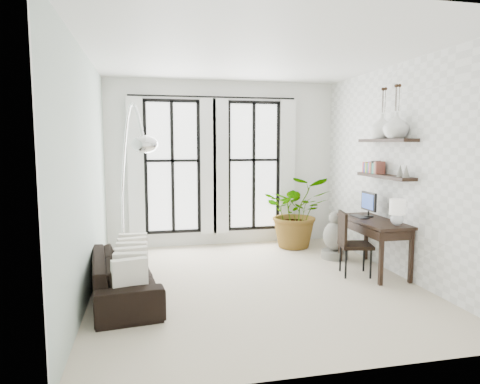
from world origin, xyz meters
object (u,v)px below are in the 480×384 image
object	(u,v)px
desk	(375,224)
buddha	(335,239)
desk_chair	(350,239)
sofa	(124,276)
plant	(297,212)
arc_lamp	(131,143)

from	to	relation	value
desk	buddha	world-z (taller)	desk
desk	desk_chair	xyz separation A→B (m)	(-0.43, -0.03, -0.20)
sofa	plant	world-z (taller)	plant
plant	buddha	size ratio (longest dim) A/B	1.67
desk	desk_chair	bearing A→B (deg)	-175.38
buddha	desk	bearing A→B (deg)	-75.18
sofa	desk_chair	size ratio (longest dim) A/B	2.02
desk	sofa	bearing A→B (deg)	-175.34
plant	arc_lamp	world-z (taller)	arc_lamp
desk	desk_chair	world-z (taller)	desk
sofa	arc_lamp	bearing A→B (deg)	-13.09
desk_chair	arc_lamp	size ratio (longest dim) A/B	0.38
plant	arc_lamp	size ratio (longest dim) A/B	0.54
sofa	plant	xyz separation A→B (m)	(3.13, 2.11, 0.41)
desk_chair	arc_lamp	xyz separation A→B (m)	(-3.21, 0.63, 1.45)
desk_chair	sofa	bearing A→B (deg)	-162.47
sofa	desk	xyz separation A→B (m)	(3.74, 0.30, 0.47)
desk_chair	buddha	world-z (taller)	desk_chair
desk_chair	arc_lamp	distance (m)	3.58
sofa	buddha	bearing A→B (deg)	-77.74
plant	sofa	bearing A→B (deg)	-145.98
plant	buddha	bearing A→B (deg)	-67.41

